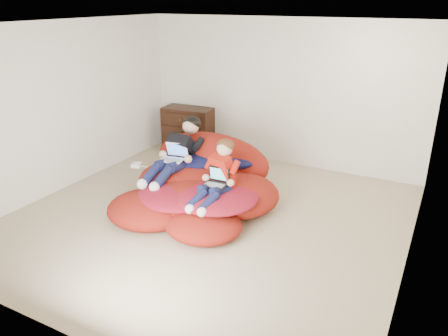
% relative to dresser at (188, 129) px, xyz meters
% --- Properties ---
extents(room_shell, '(5.10, 5.10, 2.77)m').
position_rel_dresser_xyz_m(room_shell, '(1.73, -2.25, -0.20)').
color(room_shell, tan).
rests_on(room_shell, ground).
extents(dresser, '(0.98, 0.57, 0.85)m').
position_rel_dresser_xyz_m(dresser, '(0.00, 0.00, 0.00)').
color(dresser, black).
rests_on(dresser, ground).
extents(beanbag_pile, '(2.30, 2.41, 0.89)m').
position_rel_dresser_xyz_m(beanbag_pile, '(1.37, -1.83, -0.15)').
color(beanbag_pile, '#9D1D11').
rests_on(beanbag_pile, ground).
extents(cream_pillow, '(0.49, 0.31, 0.31)m').
position_rel_dresser_xyz_m(cream_pillow, '(0.92, -1.10, 0.20)').
color(cream_pillow, beige).
rests_on(cream_pillow, beanbag_pile).
extents(older_boy, '(0.37, 1.36, 0.78)m').
position_rel_dresser_xyz_m(older_boy, '(0.94, -1.72, 0.27)').
color(older_boy, black).
rests_on(older_boy, beanbag_pile).
extents(younger_boy, '(0.38, 0.95, 0.76)m').
position_rel_dresser_xyz_m(younger_boy, '(1.84, -2.18, 0.23)').
color(younger_boy, red).
rests_on(younger_boy, beanbag_pile).
extents(laptop_white, '(0.36, 0.36, 0.23)m').
position_rel_dresser_xyz_m(laptop_white, '(0.94, -1.85, 0.22)').
color(laptop_white, white).
rests_on(laptop_white, older_boy).
extents(laptop_black, '(0.30, 0.25, 0.22)m').
position_rel_dresser_xyz_m(laptop_black, '(1.84, -2.21, 0.14)').
color(laptop_black, black).
rests_on(laptop_black, younger_boy).
extents(power_adapter, '(0.18, 0.18, 0.05)m').
position_rel_dresser_xyz_m(power_adapter, '(0.32, -1.97, -0.00)').
color(power_adapter, white).
rests_on(power_adapter, beanbag_pile).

